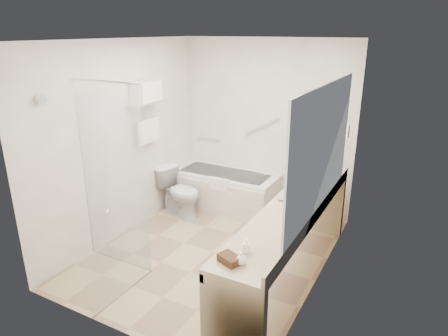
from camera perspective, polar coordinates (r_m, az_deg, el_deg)
The scene contains 25 objects.
floor at distance 5.05m, azimuth -1.65°, elevation -11.78°, with size 3.20×3.20×0.00m, color tan.
ceiling at distance 4.33m, azimuth -1.98°, elevation 17.88°, with size 2.60×3.20×0.10m, color white.
wall_back at distance 5.92m, azimuth 6.01°, elevation 5.95°, with size 2.60×0.10×2.50m, color white.
wall_front at distance 3.34m, azimuth -15.74°, elevation -5.44°, with size 2.60×0.10×2.50m, color white.
wall_left at distance 5.28m, azimuth -14.13°, elevation 3.83°, with size 0.10×3.20×2.50m, color white.
wall_right at distance 4.07m, azimuth 14.24°, elevation -0.77°, with size 0.10×3.20×2.50m, color white.
bathtub at distance 6.11m, azimuth 0.06°, elevation -3.12°, with size 1.60×0.73×0.59m.
grab_bar_short at distance 6.37m, azimuth -2.15°, elevation 4.21°, with size 0.03×0.03×0.40m, color silver.
grab_bar_long at distance 5.90m, azimuth 5.41°, elevation 5.93°, with size 0.03×0.03×0.60m, color silver.
shower_enclosure at distance 4.26m, azimuth -15.48°, elevation -2.63°, with size 0.96×0.91×2.11m.
towel_shelf at distance 5.35m, azimuth -11.00°, elevation 9.78°, with size 0.24×0.55×0.81m.
vanity_counter at distance 4.25m, azimuth 9.42°, elevation -8.54°, with size 0.55×2.70×0.95m.
sink at distance 4.51m, azimuth 11.61°, elevation -4.45°, with size 0.40×0.52×0.14m, color white.
faucet at distance 4.43m, azimuth 13.49°, elevation -3.47°, with size 0.03×0.03×0.14m, color silver.
mirror at distance 3.84m, azimuth 13.89°, elevation 2.77°, with size 0.02×2.00×1.20m, color #ACB0B8.
hairdryer_unit at distance 5.01m, azimuth 16.96°, elevation 5.11°, with size 0.08×0.10×0.18m, color white.
toilet at distance 5.88m, azimuth -6.32°, elevation -3.43°, with size 0.40×0.71×0.69m, color white.
amenity_basket at distance 3.24m, azimuth 0.80°, elevation -12.86°, with size 0.18×0.12×0.06m, color #3F2616.
soap_bottle_a at distance 3.38m, azimuth 3.22°, elevation -11.49°, with size 0.06×0.13×0.06m, color white.
soap_bottle_b at distance 3.22m, azimuth 2.44°, elevation -12.93°, with size 0.08×0.11×0.08m, color white.
water_bottle_left at distance 5.21m, azimuth 13.38°, elevation 0.05°, with size 0.06×0.06×0.19m.
water_bottle_mid at distance 5.27m, azimuth 12.79°, elevation 0.43°, with size 0.06×0.06×0.21m.
water_bottle_right at distance 4.69m, azimuth 12.20°, elevation -2.07°, with size 0.05×0.05×0.18m.
drinking_glass_near at distance 5.17m, azimuth 13.06°, elevation -0.58°, with size 0.07×0.07×0.09m, color silver.
drinking_glass_far at distance 4.35m, azimuth 8.12°, elevation -4.11°, with size 0.07×0.07×0.09m, color silver.
Camera 1 is at (2.18, -3.74, 2.61)m, focal length 32.00 mm.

